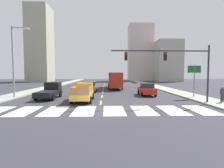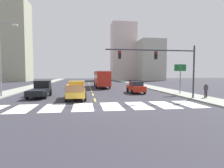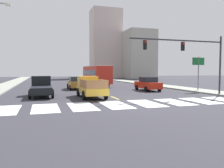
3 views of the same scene
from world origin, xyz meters
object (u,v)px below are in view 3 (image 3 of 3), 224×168
traffic_signal_gantry (193,53)px  sedan_near_right (76,83)px  pickup_dark (41,87)px  direction_sign_green (198,66)px  sedan_near_left (148,84)px  pickup_stakebed (90,87)px  city_bus (96,74)px

traffic_signal_gantry → sedan_near_right: bearing=130.2°
pickup_dark → sedan_near_right: 8.44m
traffic_signal_gantry → direction_sign_green: (4.04, 4.31, -1.21)m
pickup_dark → direction_sign_green: 18.42m
pickup_dark → sedan_near_left: bearing=10.1°
sedan_near_left → direction_sign_green: bearing=-25.7°
traffic_signal_gantry → direction_sign_green: size_ratio=2.40×
pickup_stakebed → traffic_signal_gantry: 10.59m
pickup_stakebed → traffic_signal_gantry: traffic_signal_gantry is taller
direction_sign_green → traffic_signal_gantry: bearing=-133.2°
sedan_near_left → sedan_near_right: bearing=149.2°
sedan_near_left → traffic_signal_gantry: traffic_signal_gantry is taller
pickup_stakebed → direction_sign_green: 14.15m
pickup_stakebed → sedan_near_right: (-0.03, 9.36, -0.08)m
pickup_dark → direction_sign_green: bearing=-0.9°
sedan_near_left → direction_sign_green: (5.51, -2.53, 2.17)m
pickup_dark → city_bus: bearing=56.6°
pickup_stakebed → sedan_near_left: (8.34, 4.58, -0.08)m
pickup_dark → sedan_near_left: size_ratio=1.18×
sedan_near_right → city_bus: bearing=53.2°
pickup_stakebed → pickup_dark: bearing=152.1°
city_bus → traffic_signal_gantry: bearing=-72.8°
city_bus → sedan_near_left: size_ratio=2.45×
sedan_near_right → direction_sign_green: 15.83m
traffic_signal_gantry → sedan_near_left: bearing=102.1°
pickup_stakebed → sedan_near_right: bearing=88.3°
pickup_dark → city_bus: city_bus is taller
pickup_stakebed → pickup_dark: size_ratio=1.00×
traffic_signal_gantry → city_bus: bearing=106.9°
pickup_dark → sedan_near_right: pickup_dark is taller
pickup_stakebed → sedan_near_left: bearing=26.9°
pickup_stakebed → sedan_near_left: size_ratio=1.18×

